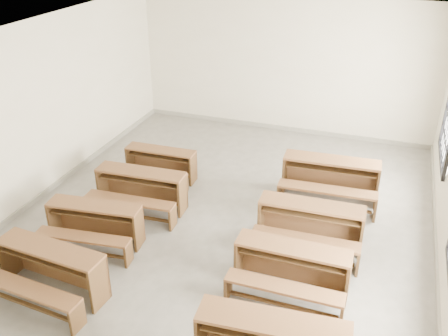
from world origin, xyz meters
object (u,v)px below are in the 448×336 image
(desk_set_2, at_px, (140,187))
(desk_set_6, at_px, (310,222))
(desk_set_3, at_px, (160,162))
(desk_set_1, at_px, (94,221))
(desk_set_0, at_px, (50,268))
(desk_set_5, at_px, (291,266))
(desk_set_7, at_px, (330,176))

(desk_set_2, distance_m, desk_set_6, 3.08)
(desk_set_2, height_order, desk_set_3, desk_set_2)
(desk_set_1, bearing_deg, desk_set_2, 73.90)
(desk_set_2, distance_m, desk_set_3, 1.12)
(desk_set_0, xyz_separation_m, desk_set_1, (-0.08, 1.24, -0.03))
(desk_set_3, bearing_deg, desk_set_5, -38.44)
(desk_set_2, relative_size, desk_set_7, 0.92)
(desk_set_5, height_order, desk_set_6, desk_set_6)
(desk_set_7, bearing_deg, desk_set_1, -144.22)
(desk_set_3, height_order, desk_set_5, desk_set_5)
(desk_set_1, relative_size, desk_set_5, 1.00)
(desk_set_2, relative_size, desk_set_5, 1.03)
(desk_set_1, bearing_deg, desk_set_3, 82.19)
(desk_set_5, bearing_deg, desk_set_6, 88.00)
(desk_set_1, xyz_separation_m, desk_set_2, (0.20, 1.19, 0.03))
(desk_set_0, distance_m, desk_set_2, 2.44)
(desk_set_3, bearing_deg, desk_set_7, 4.72)
(desk_set_2, height_order, desk_set_6, desk_set_6)
(desk_set_3, height_order, desk_set_7, desk_set_7)
(desk_set_2, height_order, desk_set_5, desk_set_2)
(desk_set_0, height_order, desk_set_1, desk_set_0)
(desk_set_5, distance_m, desk_set_6, 1.16)
(desk_set_2, height_order, desk_set_7, desk_set_7)
(desk_set_6, xyz_separation_m, desk_set_7, (0.07, 1.60, 0.02))
(desk_set_3, bearing_deg, desk_set_6, -22.49)
(desk_set_0, bearing_deg, desk_set_1, 98.29)
(desk_set_5, distance_m, desk_set_7, 2.76)
(desk_set_5, xyz_separation_m, desk_set_6, (0.04, 1.16, 0.01))
(desk_set_1, relative_size, desk_set_3, 1.12)
(desk_set_0, height_order, desk_set_3, desk_set_0)
(desk_set_2, bearing_deg, desk_set_0, -95.67)
(desk_set_3, bearing_deg, desk_set_1, -92.60)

